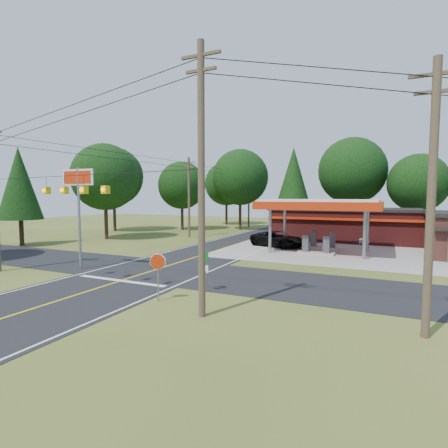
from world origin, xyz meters
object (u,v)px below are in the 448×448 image
at_px(gas_canopy, 320,206).
at_px(octagonal_stop_sign, 158,266).
at_px(big_stop_sign, 78,194).
at_px(sedan_car, 360,238).
at_px(suv_car, 277,239).

distance_m(gas_canopy, octagonal_stop_sign, 19.70).
height_order(big_stop_sign, octagonal_stop_sign, big_stop_sign).
distance_m(gas_canopy, sedan_car, 9.29).
distance_m(gas_canopy, suv_car, 5.88).
bearing_deg(octagonal_stop_sign, suv_car, 90.00).
relative_size(big_stop_sign, octagonal_stop_sign, 2.98).
xyz_separation_m(gas_canopy, sedan_car, (3.00, 8.00, -3.63)).
bearing_deg(gas_canopy, sedan_car, 69.44).
relative_size(suv_car, octagonal_stop_sign, 2.38).
bearing_deg(suv_car, octagonal_stop_sign, -158.79).
bearing_deg(big_stop_sign, gas_canopy, 47.12).
bearing_deg(sedan_car, octagonal_stop_sign, -133.90).
height_order(suv_car, octagonal_stop_sign, octagonal_stop_sign).
height_order(gas_canopy, big_stop_sign, big_stop_sign).
relative_size(suv_car, big_stop_sign, 0.80).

